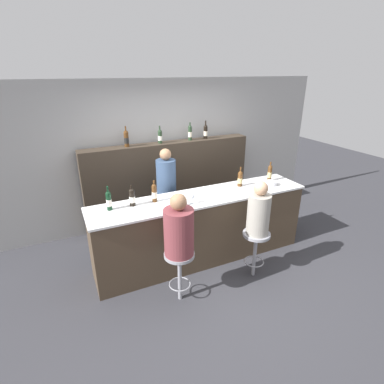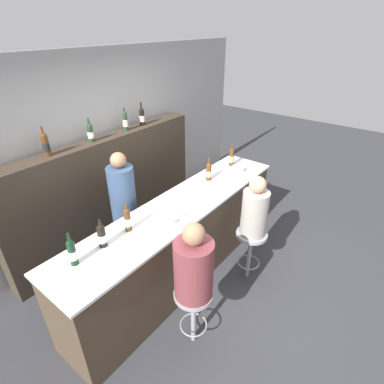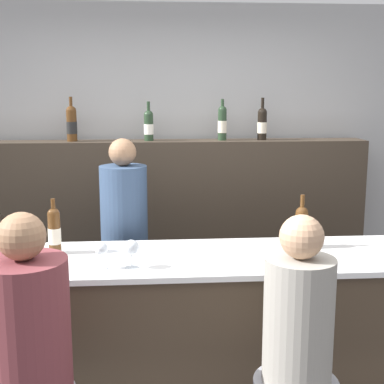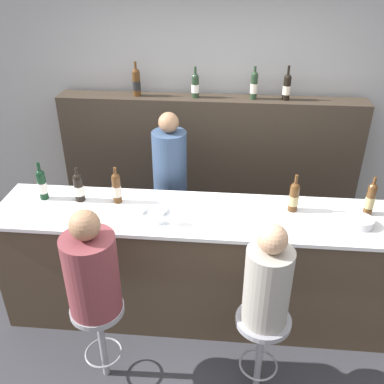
# 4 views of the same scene
# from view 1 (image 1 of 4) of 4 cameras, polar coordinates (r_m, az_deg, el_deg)

# --- Properties ---
(ground_plane) EXTENTS (16.00, 16.00, 0.00)m
(ground_plane) POSITION_cam_1_polar(r_m,az_deg,el_deg) (4.57, 3.63, -14.31)
(ground_plane) COLOR #333338
(wall_back) EXTENTS (6.40, 0.05, 2.60)m
(wall_back) POSITION_cam_1_polar(r_m,az_deg,el_deg) (5.54, -5.24, 7.33)
(wall_back) COLOR #9E9E9E
(wall_back) RESTS_ON ground_plane
(bar_counter) EXTENTS (3.24, 0.67, 1.04)m
(bar_counter) POSITION_cam_1_polar(r_m,az_deg,el_deg) (4.52, 1.87, -6.85)
(bar_counter) COLOR #473828
(bar_counter) RESTS_ON ground_plane
(back_bar_cabinet) EXTENTS (3.04, 0.28, 1.55)m
(back_bar_cabinet) POSITION_cam_1_polar(r_m,az_deg,el_deg) (5.50, -4.24, 1.51)
(back_bar_cabinet) COLOR #382D23
(back_bar_cabinet) RESTS_ON ground_plane
(wine_bottle_counter_0) EXTENTS (0.07, 0.07, 0.33)m
(wine_bottle_counter_0) POSITION_cam_1_polar(r_m,az_deg,el_deg) (3.98, -15.56, -1.54)
(wine_bottle_counter_0) COLOR black
(wine_bottle_counter_0) RESTS_ON bar_counter
(wine_bottle_counter_1) EXTENTS (0.08, 0.08, 0.29)m
(wine_bottle_counter_1) POSITION_cam_1_polar(r_m,az_deg,el_deg) (4.03, -11.34, -0.95)
(wine_bottle_counter_1) COLOR black
(wine_bottle_counter_1) RESTS_ON bar_counter
(wine_bottle_counter_2) EXTENTS (0.07, 0.07, 0.31)m
(wine_bottle_counter_2) POSITION_cam_1_polar(r_m,az_deg,el_deg) (4.10, -7.18, -0.13)
(wine_bottle_counter_2) COLOR #4C2D14
(wine_bottle_counter_2) RESTS_ON bar_counter
(wine_bottle_counter_3) EXTENTS (0.08, 0.08, 0.31)m
(wine_bottle_counter_3) POSITION_cam_1_polar(r_m,az_deg,el_deg) (4.68, 9.15, 2.54)
(wine_bottle_counter_3) COLOR #4C2D14
(wine_bottle_counter_3) RESTS_ON bar_counter
(wine_bottle_counter_4) EXTENTS (0.07, 0.07, 0.32)m
(wine_bottle_counter_4) POSITION_cam_1_polar(r_m,az_deg,el_deg) (5.01, 14.59, 3.56)
(wine_bottle_counter_4) COLOR #4C2D14
(wine_bottle_counter_4) RESTS_ON bar_counter
(wine_bottle_backbar_0) EXTENTS (0.08, 0.08, 0.33)m
(wine_bottle_backbar_0) POSITION_cam_1_polar(r_m,az_deg,el_deg) (5.04, -12.41, 9.94)
(wine_bottle_backbar_0) COLOR #4C2D14
(wine_bottle_backbar_0) RESTS_ON back_bar_cabinet
(wine_bottle_backbar_1) EXTENTS (0.07, 0.07, 0.30)m
(wine_bottle_backbar_1) POSITION_cam_1_polar(r_m,az_deg,el_deg) (5.20, -6.12, 10.51)
(wine_bottle_backbar_1) COLOR #233823
(wine_bottle_backbar_1) RESTS_ON back_bar_cabinet
(wine_bottle_backbar_2) EXTENTS (0.07, 0.07, 0.31)m
(wine_bottle_backbar_2) POSITION_cam_1_polar(r_m,az_deg,el_deg) (5.40, -0.38, 11.25)
(wine_bottle_backbar_2) COLOR #233823
(wine_bottle_backbar_2) RESTS_ON back_bar_cabinet
(wine_bottle_backbar_3) EXTENTS (0.07, 0.07, 0.32)m
(wine_bottle_backbar_3) POSITION_cam_1_polar(r_m,az_deg,el_deg) (5.54, 2.60, 11.43)
(wine_bottle_backbar_3) COLOR black
(wine_bottle_backbar_3) RESTS_ON back_bar_cabinet
(wine_glass_0) EXTENTS (0.06, 0.06, 0.14)m
(wine_glass_0) POSITION_cam_1_polar(r_m,az_deg,el_deg) (3.95, -1.98, -1.32)
(wine_glass_0) COLOR silver
(wine_glass_0) RESTS_ON bar_counter
(wine_glass_1) EXTENTS (0.08, 0.08, 0.15)m
(wine_glass_1) POSITION_cam_1_polar(r_m,az_deg,el_deg) (4.01, -0.00, -0.91)
(wine_glass_1) COLOR silver
(wine_glass_1) RESTS_ON bar_counter
(metal_bowl) EXTENTS (0.18, 0.18, 0.06)m
(metal_bowl) POSITION_cam_1_polar(r_m,az_deg,el_deg) (4.86, 14.88, 1.65)
(metal_bowl) COLOR #B7B7BC
(metal_bowl) RESTS_ON bar_counter
(bar_stool_left) EXTENTS (0.37, 0.37, 0.68)m
(bar_stool_left) POSITION_cam_1_polar(r_m,az_deg,el_deg) (3.75, -2.40, -13.47)
(bar_stool_left) COLOR gray
(bar_stool_left) RESTS_ON ground_plane
(guest_seated_left) EXTENTS (0.35, 0.35, 0.77)m
(guest_seated_left) POSITION_cam_1_polar(r_m,az_deg,el_deg) (3.49, -2.52, -7.16)
(guest_seated_left) COLOR brown
(guest_seated_left) RESTS_ON bar_stool_left
(bar_stool_right) EXTENTS (0.37, 0.37, 0.68)m
(bar_stool_right) POSITION_cam_1_polar(r_m,az_deg,el_deg) (4.24, 12.05, -9.38)
(bar_stool_right) COLOR gray
(bar_stool_right) RESTS_ON ground_plane
(guest_seated_right) EXTENTS (0.30, 0.30, 0.74)m
(guest_seated_right) POSITION_cam_1_polar(r_m,az_deg,el_deg) (4.01, 12.59, -3.66)
(guest_seated_right) COLOR gray
(guest_seated_right) RESTS_ON bar_stool_right
(bartender) EXTENTS (0.30, 0.30, 1.63)m
(bartender) POSITION_cam_1_polar(r_m,az_deg,el_deg) (4.80, -4.78, -1.93)
(bartender) COLOR #334766
(bartender) RESTS_ON ground_plane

